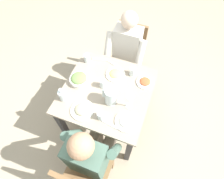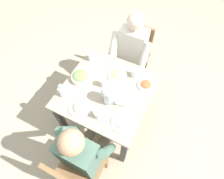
# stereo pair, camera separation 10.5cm
# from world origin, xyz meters

# --- Properties ---
(ground_plane) EXTENTS (8.00, 8.00, 0.00)m
(ground_plane) POSITION_xyz_m (0.00, 0.00, 0.00)
(ground_plane) COLOR tan
(dining_table) EXTENTS (0.91, 0.91, 0.71)m
(dining_table) POSITION_xyz_m (0.00, 0.00, 0.60)
(dining_table) COLOR gray
(dining_table) RESTS_ON ground_plane
(chair_near) EXTENTS (0.40, 0.40, 0.88)m
(chair_near) POSITION_xyz_m (0.01, -0.81, 0.50)
(chair_near) COLOR olive
(chair_near) RESTS_ON ground_plane
(chair_far) EXTENTS (0.40, 0.40, 0.88)m
(chair_far) POSITION_xyz_m (-0.10, 0.81, 0.50)
(chair_far) COLOR olive
(chair_far) RESTS_ON ground_plane
(diner_near) EXTENTS (0.48, 0.53, 1.18)m
(diner_near) POSITION_xyz_m (0.01, -0.61, 0.65)
(diner_near) COLOR silver
(diner_near) RESTS_ON ground_plane
(diner_far) EXTENTS (0.48, 0.53, 1.18)m
(diner_far) POSITION_xyz_m (-0.10, 0.61, 0.65)
(diner_far) COLOR #4C6B5B
(diner_far) RESTS_ON ground_plane
(water_pitcher) EXTENTS (0.16, 0.12, 0.19)m
(water_pitcher) POSITION_xyz_m (-0.09, 0.11, 0.81)
(water_pitcher) COLOR silver
(water_pitcher) RESTS_ON dining_table
(salad_bowl) EXTENTS (0.20, 0.20, 0.09)m
(salad_bowl) POSITION_xyz_m (0.31, -0.00, 0.75)
(salad_bowl) COLOR white
(salad_bowl) RESTS_ON dining_table
(plate_fries) EXTENTS (0.21, 0.21, 0.04)m
(plate_fries) POSITION_xyz_m (-0.02, -0.22, 0.73)
(plate_fries) COLOR white
(plate_fries) RESTS_ON dining_table
(plate_beans) EXTENTS (0.23, 0.23, 0.05)m
(plate_beans) POSITION_xyz_m (0.14, 0.30, 0.73)
(plate_beans) COLOR white
(plate_beans) RESTS_ON dining_table
(plate_yoghurt) EXTENTS (0.21, 0.21, 0.05)m
(plate_yoghurt) POSITION_xyz_m (-0.30, 0.27, 0.73)
(plate_yoghurt) COLOR white
(plate_yoghurt) RESTS_ON dining_table
(plate_rice_curry) EXTENTS (0.18, 0.18, 0.04)m
(plate_rice_curry) POSITION_xyz_m (-0.35, -0.23, 0.73)
(plate_rice_curry) COLOR white
(plate_rice_curry) RESTS_ON dining_table
(water_glass_by_pitcher) EXTENTS (0.07, 0.07, 0.10)m
(water_glass_by_pitcher) POSITION_xyz_m (0.06, -0.03, 0.76)
(water_glass_by_pitcher) COLOR silver
(water_glass_by_pitcher) RESTS_ON dining_table
(water_glass_near_left) EXTENTS (0.07, 0.07, 0.10)m
(water_glass_near_left) POSITION_xyz_m (-0.19, -0.29, 0.76)
(water_glass_near_left) COLOR silver
(water_glass_near_left) RESTS_ON dining_table
(water_glass_near_right) EXTENTS (0.07, 0.07, 0.10)m
(water_glass_near_right) POSITION_xyz_m (0.36, -0.29, 0.76)
(water_glass_near_right) COLOR silver
(water_glass_near_right) RESTS_ON dining_table
(water_glass_far_left) EXTENTS (0.07, 0.07, 0.09)m
(water_glass_far_left) POSITION_xyz_m (-0.06, 0.31, 0.76)
(water_glass_far_left) COLOR silver
(water_glass_far_left) RESTS_ON dining_table
(wine_glass) EXTENTS (0.08, 0.08, 0.20)m
(wine_glass) POSITION_xyz_m (-0.27, 0.10, 0.85)
(wine_glass) COLOR silver
(wine_glass) RESTS_ON dining_table
(oil_carafe) EXTENTS (0.08, 0.08, 0.16)m
(oil_carafe) POSITION_xyz_m (0.37, 0.25, 0.77)
(oil_carafe) COLOR silver
(oil_carafe) RESTS_ON dining_table
(fork_near) EXTENTS (0.17, 0.05, 0.01)m
(fork_near) POSITION_xyz_m (-0.17, 0.34, 0.72)
(fork_near) COLOR silver
(fork_near) RESTS_ON dining_table
(knife_near) EXTENTS (0.18, 0.08, 0.01)m
(knife_near) POSITION_xyz_m (0.07, -0.35, 0.72)
(knife_near) COLOR silver
(knife_near) RESTS_ON dining_table
(fork_far) EXTENTS (0.17, 0.06, 0.01)m
(fork_far) POSITION_xyz_m (0.24, -0.36, 0.72)
(fork_far) COLOR silver
(fork_far) RESTS_ON dining_table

